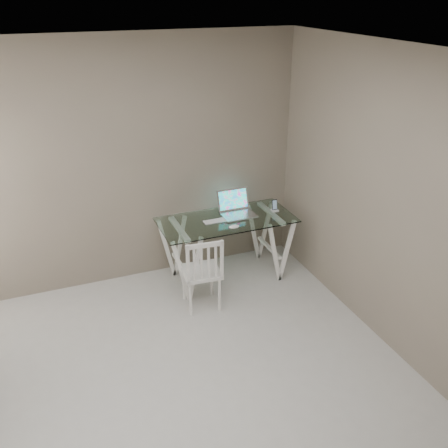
% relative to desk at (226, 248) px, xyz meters
% --- Properties ---
extents(room, '(4.50, 4.52, 2.71)m').
position_rel_desk_xyz_m(room, '(-1.09, -1.77, 1.33)').
color(room, '#AAA8A3').
rests_on(room, ground).
extents(desk, '(1.50, 0.70, 0.75)m').
position_rel_desk_xyz_m(desk, '(0.00, 0.00, 0.00)').
color(desk, silver).
rests_on(desk, ground).
extents(chair, '(0.42, 0.42, 0.84)m').
position_rel_desk_xyz_m(chair, '(-0.46, -0.49, 0.08)').
color(chair, silver).
rests_on(chair, ground).
extents(laptop, '(0.37, 0.34, 0.26)m').
position_rel_desk_xyz_m(laptop, '(0.16, 0.11, 0.42)').
color(laptop, '#B7B7BC').
rests_on(laptop, desk).
extents(keyboard, '(0.27, 0.12, 0.01)m').
position_rel_desk_xyz_m(keyboard, '(-0.14, -0.00, 0.37)').
color(keyboard, silver).
rests_on(keyboard, desk).
extents(mouse, '(0.11, 0.07, 0.04)m').
position_rel_desk_xyz_m(mouse, '(-0.01, -0.23, 0.38)').
color(mouse, white).
rests_on(mouse, desk).
extents(phone_dock, '(0.07, 0.07, 0.14)m').
position_rel_desk_xyz_m(phone_dock, '(0.60, 0.01, 0.40)').
color(phone_dock, white).
rests_on(phone_dock, desk).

